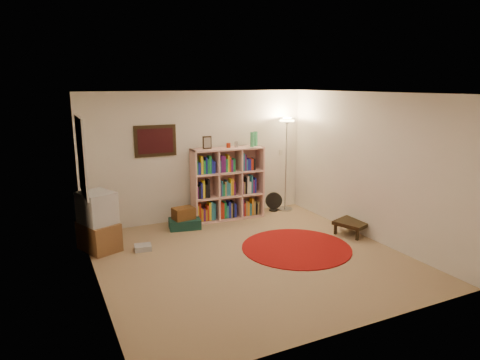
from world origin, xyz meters
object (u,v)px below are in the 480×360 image
object	(u,v)px
floor_fan	(274,202)
side_table	(353,223)
tv_stand	(98,222)
bookshelf	(227,185)
suitcase	(185,224)
floor_lamp	(287,134)

from	to	relation	value
floor_fan	side_table	world-z (taller)	floor_fan
tv_stand	bookshelf	bearing A→B (deg)	-7.97
suitcase	floor_fan	bearing A→B (deg)	17.58
tv_stand	side_table	bearing A→B (deg)	-37.85
tv_stand	side_table	xyz separation A→B (m)	(4.17, -1.20, -0.26)
floor_fan	tv_stand	distance (m)	3.69
bookshelf	suitcase	world-z (taller)	bookshelf
bookshelf	side_table	bearing A→B (deg)	-44.98
floor_fan	side_table	size ratio (longest dim) A/B	0.58
tv_stand	suitcase	distance (m)	1.66
bookshelf	floor_fan	distance (m)	1.20
floor_lamp	bookshelf	bearing A→B (deg)	-179.92
bookshelf	suitcase	size ratio (longest dim) A/B	2.71
bookshelf	floor_fan	world-z (taller)	bookshelf
floor_lamp	tv_stand	world-z (taller)	floor_lamp
floor_lamp	floor_fan	size ratio (longest dim) A/B	4.88
floor_lamp	side_table	world-z (taller)	floor_lamp
bookshelf	side_table	world-z (taller)	bookshelf
floor_lamp	tv_stand	size ratio (longest dim) A/B	2.04
tv_stand	suitcase	bearing A→B (deg)	-7.49
floor_fan	tv_stand	size ratio (longest dim) A/B	0.42
floor_lamp	suitcase	world-z (taller)	floor_lamp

